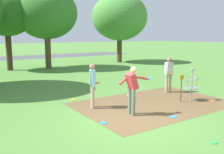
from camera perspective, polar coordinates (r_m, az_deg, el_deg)
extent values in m
plane|color=#518438|center=(8.40, 4.25, -9.94)|extent=(160.00, 160.00, 0.00)
cube|color=brown|center=(10.57, 9.37, -5.92)|extent=(6.20, 4.20, 0.01)
cylinder|color=#9E9EA3|center=(11.32, 17.50, -1.72)|extent=(0.05, 0.05, 1.35)
cylinder|color=#9E9EA3|center=(11.21, 17.68, 1.76)|extent=(0.24, 0.24, 0.04)
torus|color=#9E9EA3|center=(11.27, 17.57, -0.35)|extent=(0.58, 0.58, 0.02)
torus|color=#9E9EA3|center=(11.35, 17.47, -2.34)|extent=(0.55, 0.55, 0.03)
cylinder|color=#9E9EA3|center=(11.35, 17.47, -2.44)|extent=(0.48, 0.48, 0.02)
cylinder|color=gray|center=(11.49, 18.27, -1.22)|extent=(0.01, 0.01, 0.40)
cylinder|color=gray|center=(11.54, 17.58, -1.14)|extent=(0.01, 0.01, 0.40)
cylinder|color=gray|center=(11.50, 16.88, -1.14)|extent=(0.01, 0.01, 0.40)
cylinder|color=gray|center=(11.39, 16.41, -1.22)|extent=(0.01, 0.01, 0.40)
cylinder|color=gray|center=(11.25, 16.35, -1.35)|extent=(0.01, 0.01, 0.40)
cylinder|color=gray|center=(11.13, 16.76, -1.48)|extent=(0.01, 0.01, 0.40)
cylinder|color=gray|center=(11.08, 17.46, -1.57)|extent=(0.01, 0.01, 0.40)
cylinder|color=gray|center=(11.11, 18.19, -1.57)|extent=(0.01, 0.01, 0.40)
cylinder|color=gray|center=(11.23, 18.66, -1.48)|extent=(0.01, 0.01, 0.40)
cylinder|color=gray|center=(11.37, 18.68, -1.35)|extent=(0.01, 0.01, 0.40)
cylinder|color=#4C3823|center=(10.99, 15.27, -2.61)|extent=(0.04, 0.04, 1.10)
cube|color=gold|center=(10.90, 15.38, -0.04)|extent=(0.28, 0.03, 0.20)
cylinder|color=tan|center=(9.88, -4.44, -4.18)|extent=(0.14, 0.14, 0.92)
cylinder|color=tan|center=(9.67, -4.36, -4.49)|extent=(0.14, 0.14, 0.92)
cube|color=#84B7D1|center=(9.62, -4.46, -0.05)|extent=(0.36, 0.42, 0.56)
sphere|color=#9E7051|center=(9.56, -4.49, 2.31)|extent=(0.22, 0.22, 0.22)
cylinder|color=#84B7D1|center=(9.82, -4.40, -0.35)|extent=(0.19, 0.15, 0.55)
cylinder|color=#84B7D1|center=(9.45, -4.26, -0.74)|extent=(0.19, 0.15, 0.55)
cylinder|color=red|center=(9.68, -3.38, -1.37)|extent=(0.22, 0.22, 0.02)
cylinder|color=slate|center=(9.03, 4.04, -5.48)|extent=(0.14, 0.14, 0.92)
cylinder|color=slate|center=(8.86, 4.83, -5.80)|extent=(0.14, 0.14, 0.92)
cube|color=#D1383D|center=(8.78, 4.49, -0.97)|extent=(0.41, 0.39, 0.60)
sphere|color=beige|center=(8.75, 4.85, 1.64)|extent=(0.22, 0.22, 0.22)
cylinder|color=#D1383D|center=(8.80, 6.71, -0.20)|extent=(0.59, 0.13, 0.21)
cylinder|color=#1E93DB|center=(8.98, 8.14, -0.24)|extent=(0.22, 0.22, 0.02)
cylinder|color=#D1383D|center=(8.81, 2.93, -0.61)|extent=(0.48, 0.12, 0.37)
cylinder|color=tan|center=(12.77, 12.93, -1.27)|extent=(0.14, 0.14, 0.92)
cylinder|color=tan|center=(12.63, 12.18, -1.36)|extent=(0.14, 0.14, 0.92)
cube|color=silver|center=(12.58, 12.68, 2.00)|extent=(0.38, 0.25, 0.56)
sphere|color=#9E7051|center=(12.54, 12.74, 3.81)|extent=(0.22, 0.22, 0.22)
cylinder|color=silver|center=(12.70, 13.36, 1.66)|extent=(0.10, 0.17, 0.55)
cylinder|color=silver|center=(12.46, 12.07, 1.56)|extent=(0.10, 0.17, 0.55)
cylinder|color=gold|center=(12.48, 13.18, 0.85)|extent=(0.22, 0.22, 0.02)
cylinder|color=green|center=(7.33, 21.80, -13.51)|extent=(0.20, 0.20, 0.02)
cylinder|color=gold|center=(11.23, -8.65, -4.95)|extent=(0.23, 0.23, 0.02)
cylinder|color=orange|center=(11.60, 21.58, -5.06)|extent=(0.24, 0.24, 0.02)
cylinder|color=#1E93DB|center=(8.21, -1.93, -10.31)|extent=(0.21, 0.21, 0.02)
cylinder|color=#1E93DB|center=(9.03, 13.65, -8.72)|extent=(0.24, 0.24, 0.02)
cylinder|color=white|center=(11.87, 3.95, -4.08)|extent=(0.23, 0.23, 0.02)
cylinder|color=brown|center=(21.78, -14.19, 5.38)|extent=(0.48, 0.48, 2.68)
ellipsoid|color=#38752D|center=(21.81, -14.54, 13.82)|extent=(4.99, 4.99, 4.24)
cylinder|color=#4C3823|center=(26.05, 1.68, 6.08)|extent=(0.50, 0.50, 2.49)
ellipsoid|color=#4C8E3D|center=(26.06, 1.72, 13.38)|extent=(5.53, 5.53, 4.70)
cylinder|color=#422D1E|center=(21.61, -22.15, 5.20)|extent=(0.44, 0.44, 2.87)
ellipsoid|color=#285B1E|center=(21.63, -22.64, 12.93)|extent=(3.96, 3.96, 3.37)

